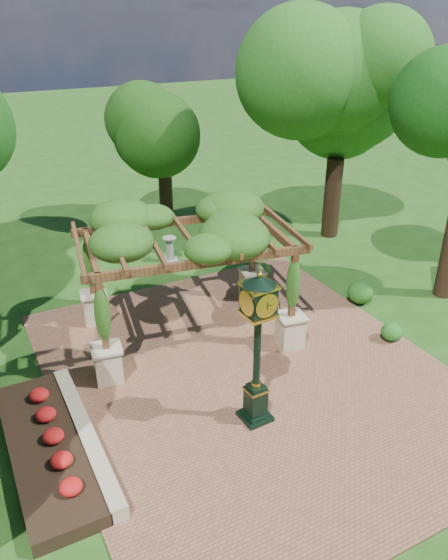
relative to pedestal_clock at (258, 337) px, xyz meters
name	(u,v)px	position (x,y,z in m)	size (l,w,h in m)	color
ground	(269,395)	(0.79, 0.62, -2.35)	(120.00, 120.00, 0.00)	#1E4714
brick_plaza	(250,374)	(0.79, 1.62, -2.33)	(10.00, 12.00, 0.04)	brown
border_wall	(86,435)	(-3.81, 1.12, -2.15)	(0.35, 5.00, 0.40)	#C6B793
flower_bed	(46,449)	(-4.71, 1.12, -2.17)	(1.50, 5.00, 0.36)	red
pedestal_clock	(258,337)	(0.00, 0.00, 0.00)	(0.81, 0.81, 3.92)	black
pergola	(186,238)	(0.20, 4.27, 0.79)	(6.62, 4.75, 3.83)	beige
sundial	(170,251)	(1.71, 9.42, -1.91)	(0.69, 0.69, 1.00)	gray
shrub_front	(392,332)	(5.34, 1.10, -2.03)	(0.62, 0.62, 0.55)	#1F611B
shrub_mid	(360,292)	(6.03, 3.33, -1.93)	(0.84, 0.84, 0.76)	#205618
shrub_back	(262,270)	(4.12, 6.46, -2.03)	(0.62, 0.62, 0.56)	#2C5F1B
tree_north	(162,120)	(3.48, 14.05, 2.14)	(3.34, 3.34, 6.57)	black
tree_east_far	(342,93)	(8.90, 8.74, 3.59)	(4.49, 4.49, 8.66)	black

